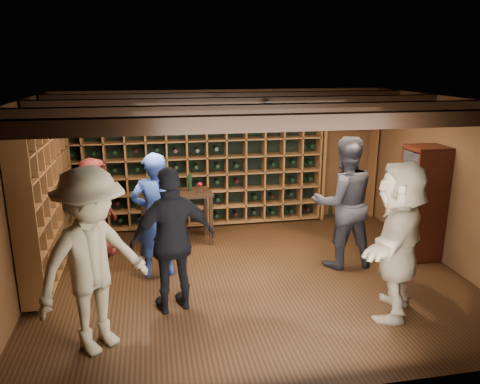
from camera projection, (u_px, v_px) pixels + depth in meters
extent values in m
plane|color=black|center=(251.00, 277.00, 6.73)|extent=(6.00, 6.00, 0.00)
plane|color=brown|center=(224.00, 158.00, 8.75)|extent=(6.00, 0.00, 6.00)
plane|color=brown|center=(314.00, 271.00, 4.03)|extent=(6.00, 0.00, 6.00)
plane|color=brown|center=(18.00, 206.00, 5.85)|extent=(0.00, 5.00, 5.00)
plane|color=brown|center=(449.00, 183.00, 6.93)|extent=(0.00, 5.00, 5.00)
plane|color=black|center=(253.00, 101.00, 6.05)|extent=(6.00, 6.00, 0.00)
cube|color=black|center=(288.00, 122.00, 4.56)|extent=(5.90, 0.18, 0.16)
cube|color=black|center=(262.00, 111.00, 5.60)|extent=(5.90, 0.18, 0.16)
cube|color=black|center=(244.00, 103.00, 6.64)|extent=(5.90, 0.18, 0.16)
cube|color=black|center=(231.00, 97.00, 7.68)|extent=(5.90, 0.18, 0.16)
cylinder|color=black|center=(159.00, 111.00, 5.86)|extent=(0.10, 0.10, 0.10)
cylinder|color=black|center=(268.00, 106.00, 6.51)|extent=(0.10, 0.10, 0.10)
cylinder|color=black|center=(363.00, 110.00, 6.05)|extent=(0.10, 0.10, 0.10)
cylinder|color=black|center=(223.00, 102.00, 7.18)|extent=(0.10, 0.10, 0.10)
cube|color=brown|center=(197.00, 166.00, 8.52)|extent=(4.65, 0.30, 2.20)
cube|color=black|center=(197.00, 166.00, 8.52)|extent=(4.56, 0.02, 2.16)
cube|color=brown|center=(47.00, 195.00, 6.68)|extent=(0.30, 2.65, 2.20)
cube|color=black|center=(47.00, 195.00, 6.68)|extent=(0.29, 0.02, 2.16)
cube|color=brown|center=(350.00, 124.00, 8.85)|extent=(1.15, 0.32, 0.04)
cube|color=brown|center=(372.00, 170.00, 9.20)|extent=(0.05, 0.28, 1.85)
cube|color=brown|center=(322.00, 172.00, 9.01)|extent=(0.05, 0.28, 1.85)
cube|color=tan|center=(330.00, 118.00, 8.75)|extent=(0.40, 0.30, 0.20)
cube|color=tan|center=(353.00, 117.00, 8.83)|extent=(0.40, 0.30, 0.20)
cube|color=tan|center=(370.00, 117.00, 8.89)|extent=(0.40, 0.30, 0.20)
cube|color=#35100A|center=(417.00, 254.00, 7.40)|extent=(0.55, 0.50, 0.10)
cube|color=#35100A|center=(422.00, 203.00, 7.17)|extent=(0.55, 0.50, 1.70)
cube|color=white|center=(407.00, 204.00, 7.12)|extent=(0.01, 0.46, 1.60)
cube|color=#35100A|center=(422.00, 203.00, 7.17)|extent=(0.50, 0.44, 0.02)
sphere|color=#59260C|center=(422.00, 197.00, 7.13)|extent=(0.18, 0.18, 0.18)
imported|color=navy|center=(155.00, 216.00, 6.56)|extent=(0.69, 0.48, 1.80)
imported|color=black|center=(343.00, 203.00, 6.88)|extent=(0.97, 0.76, 1.97)
imported|color=maroon|center=(95.00, 208.00, 7.25)|extent=(0.82, 0.93, 1.59)
imported|color=black|center=(173.00, 241.00, 5.64)|extent=(1.14, 0.70, 1.81)
imported|color=#817859|center=(93.00, 262.00, 4.82)|extent=(1.47, 1.40, 2.00)
imported|color=tan|center=(398.00, 240.00, 5.53)|extent=(1.50, 1.77, 1.91)
cube|color=black|center=(176.00, 194.00, 7.77)|extent=(1.22, 0.67, 0.05)
cube|color=black|center=(145.00, 227.00, 7.53)|extent=(0.06, 0.06, 0.85)
cube|color=black|center=(211.00, 221.00, 7.79)|extent=(0.06, 0.06, 0.85)
cube|color=black|center=(143.00, 217.00, 7.98)|extent=(0.06, 0.06, 0.85)
cube|color=black|center=(206.00, 212.00, 8.25)|extent=(0.06, 0.06, 0.85)
cylinder|color=black|center=(157.00, 185.00, 7.70)|extent=(0.07, 0.07, 0.28)
cylinder|color=black|center=(172.00, 184.00, 7.76)|extent=(0.07, 0.07, 0.28)
cylinder|color=black|center=(190.00, 183.00, 7.83)|extent=(0.07, 0.07, 0.28)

